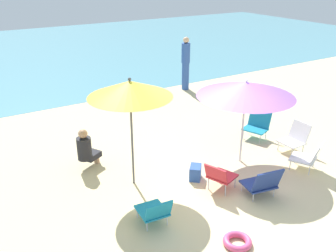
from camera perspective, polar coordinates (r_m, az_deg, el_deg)
ground_plane at (r=7.58m, az=8.42°, el=-8.11°), size 40.00×40.00×0.00m
sea_water at (r=19.56m, az=-18.43°, el=10.61°), size 40.00×16.00×0.01m
umbrella_purple at (r=7.70m, az=11.80°, el=5.54°), size 2.00×2.00×1.84m
umbrella_yellow at (r=6.62m, az=-5.83°, el=5.63°), size 1.53×1.53×2.13m
beach_chair_a at (r=9.39m, az=13.47°, el=0.26°), size 0.68×0.70×0.66m
beach_chair_b at (r=7.03m, az=14.25°, el=-8.39°), size 0.65×0.66×0.65m
beach_chair_c at (r=7.06m, az=7.91°, el=-7.47°), size 0.65×0.61×0.59m
beach_chair_d at (r=6.19m, az=-2.06°, el=-12.82°), size 0.49×0.62×0.55m
beach_chair_e at (r=8.95m, az=18.85°, el=-1.63°), size 0.56×0.50×0.66m
beach_chair_f at (r=8.19m, az=20.78°, el=-4.27°), size 0.68×0.73×0.67m
person_a at (r=7.87m, az=-12.37°, el=-3.43°), size 0.54×0.45×0.91m
person_b at (r=12.68m, az=2.71°, el=9.57°), size 0.28×0.28×1.78m
swim_ring at (r=6.05m, az=10.53°, el=-16.95°), size 0.45×0.45×0.10m
beach_bag at (r=7.48m, az=4.20°, el=-7.07°), size 0.36×0.37×0.29m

